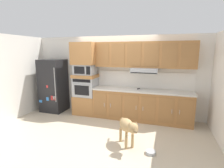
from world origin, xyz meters
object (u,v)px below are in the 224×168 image
(refrigerator, at_px, (54,85))
(dog, at_px, (128,127))
(built_in_oven, at_px, (86,87))
(microwave, at_px, (85,69))
(dog_food_bowl, at_px, (151,152))
(screwdriver, at_px, (139,89))

(refrigerator, height_order, dog, refrigerator)
(built_in_oven, xyz_separation_m, dog, (1.76, -1.59, -0.45))
(microwave, xyz_separation_m, dog_food_bowl, (2.26, -1.73, -1.43))
(microwave, relative_size, dog, 0.88)
(dog, bearing_deg, built_in_oven, -168.22)
(dog_food_bowl, bearing_deg, microwave, 142.56)
(refrigerator, bearing_deg, dog_food_bowl, -25.81)
(microwave, bearing_deg, refrigerator, -176.72)
(microwave, height_order, screwdriver, microwave)
(screwdriver, height_order, dog, screwdriver)
(built_in_oven, bearing_deg, refrigerator, -176.72)
(refrigerator, bearing_deg, built_in_oven, 3.28)
(built_in_oven, bearing_deg, screwdriver, 1.38)
(built_in_oven, distance_m, screwdriver, 1.71)
(microwave, relative_size, dog_food_bowl, 3.22)
(built_in_oven, bearing_deg, dog, -42.17)
(refrigerator, bearing_deg, dog, -27.41)
(built_in_oven, relative_size, dog_food_bowl, 3.50)
(microwave, distance_m, dog_food_bowl, 3.19)
(dog, height_order, dog_food_bowl, dog)
(built_in_oven, xyz_separation_m, screwdriver, (1.71, 0.04, 0.03))
(refrigerator, height_order, screwdriver, refrigerator)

